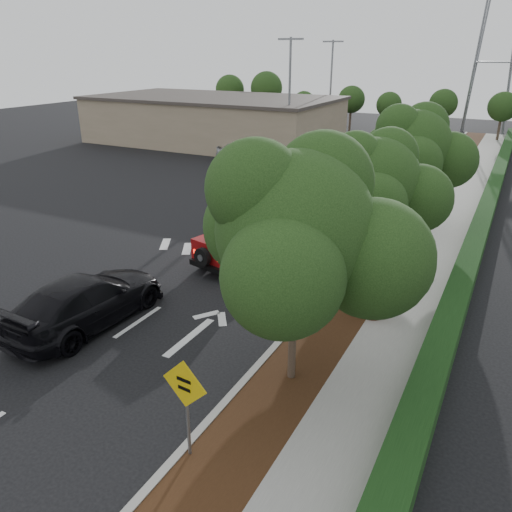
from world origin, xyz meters
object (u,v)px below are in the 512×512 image
Objects in this scene: red_jeep at (241,240)px; speed_hump_sign at (186,396)px; black_suv_oncoming at (87,300)px; silver_suv_ahead at (315,207)px.

red_jeep is 1.71× the size of speed_hump_sign.
black_suv_oncoming is (-1.88, -6.54, -0.20)m from red_jeep.
speed_hump_sign is at bearing 153.86° from black_suv_oncoming.
red_jeep is at bearing -104.17° from black_suv_oncoming.
black_suv_oncoming is 7.00m from speed_hump_sign.
black_suv_oncoming is at bearing 156.11° from speed_hump_sign.
red_jeep is at bearing 117.59° from speed_hump_sign.
silver_suv_ahead is at bearing 106.43° from speed_hump_sign.
red_jeep is at bearing -105.37° from silver_suv_ahead.
black_suv_oncoming is at bearing -92.77° from red_jeep.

